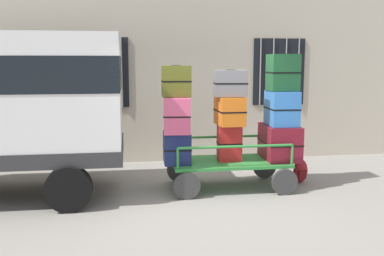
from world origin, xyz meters
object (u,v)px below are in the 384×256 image
at_px(suitcase_left_bottom, 177,147).
at_px(suitcase_midleft_middle, 230,111).
at_px(suitcase_left_top, 176,81).
at_px(suitcase_center_bottom, 280,142).
at_px(luggage_cart, 229,166).
at_px(suitcase_left_middle, 177,115).
at_px(suitcase_midleft_top, 230,83).
at_px(backpack, 301,171).
at_px(suitcase_center_top, 283,73).
at_px(suitcase_center_middle, 282,108).
at_px(suitcase_midleft_bottom, 229,143).

distance_m(suitcase_left_bottom, suitcase_midleft_middle, 1.12).
height_order(suitcase_left_top, suitcase_center_bottom, suitcase_left_top).
relative_size(luggage_cart, suitcase_left_top, 3.99).
xyz_separation_m(suitcase_left_middle, suitcase_midleft_top, (0.93, 0.02, 0.53)).
distance_m(suitcase_left_top, suitcase_midleft_top, 0.94).
relative_size(suitcase_midleft_middle, suitcase_center_bottom, 0.70).
bearing_deg(backpack, suitcase_left_top, -177.13).
bearing_deg(suitcase_center_top, luggage_cart, 178.22).
bearing_deg(suitcase_center_middle, luggage_cart, 178.43).
relative_size(luggage_cart, suitcase_center_bottom, 2.35).
height_order(suitcase_midleft_bottom, suitcase_center_bottom, suitcase_midleft_bottom).
height_order(suitcase_center_bottom, suitcase_center_middle, suitcase_center_middle).
bearing_deg(suitcase_midleft_middle, suitcase_midleft_bottom, -90.00).
height_order(suitcase_left_bottom, backpack, suitcase_left_bottom).
relative_size(luggage_cart, suitcase_midleft_bottom, 3.30).
distance_m(suitcase_midleft_middle, backpack, 1.83).
xyz_separation_m(suitcase_left_bottom, suitcase_center_middle, (1.87, -0.01, 0.65)).
height_order(suitcase_midleft_top, backpack, suitcase_midleft_top).
relative_size(suitcase_left_middle, suitcase_center_middle, 1.12).
height_order(suitcase_left_middle, suitcase_center_bottom, suitcase_left_middle).
distance_m(suitcase_midleft_top, suitcase_center_top, 0.95).
height_order(suitcase_left_top, suitcase_center_top, suitcase_center_top).
xyz_separation_m(suitcase_center_bottom, backpack, (0.47, 0.12, -0.59)).
distance_m(luggage_cart, suitcase_center_bottom, 1.02).
bearing_deg(suitcase_center_middle, suitcase_midleft_top, 179.39).
relative_size(suitcase_left_middle, suitcase_center_top, 1.15).
bearing_deg(suitcase_center_top, suitcase_left_middle, -179.81).
height_order(luggage_cart, suitcase_midleft_middle, suitcase_midleft_middle).
bearing_deg(suitcase_midleft_middle, suitcase_center_bottom, 1.12).
bearing_deg(suitcase_left_top, suitcase_center_middle, -1.83).
xyz_separation_m(luggage_cart, suitcase_midleft_bottom, (0.00, 0.00, 0.42)).
xyz_separation_m(suitcase_midleft_top, suitcase_center_top, (0.93, -0.01, 0.18)).
distance_m(suitcase_midleft_middle, suitcase_center_top, 1.14).
bearing_deg(suitcase_midleft_middle, suitcase_center_top, -2.77).
bearing_deg(luggage_cart, suitcase_left_middle, -177.84).
bearing_deg(suitcase_center_bottom, luggage_cart, -177.89).
height_order(suitcase_left_middle, suitcase_midleft_middle, suitcase_left_middle).
bearing_deg(suitcase_left_middle, suitcase_left_top, 90.00).
bearing_deg(suitcase_midleft_middle, backpack, 5.50).
relative_size(suitcase_midleft_middle, suitcase_center_middle, 0.96).
bearing_deg(suitcase_left_bottom, suitcase_midleft_bottom, 1.06).
xyz_separation_m(suitcase_midleft_bottom, suitcase_center_top, (0.93, -0.03, 1.23)).
bearing_deg(suitcase_midleft_bottom, suitcase_left_top, 178.17).
relative_size(suitcase_midleft_bottom, suitcase_center_middle, 0.97).
height_order(luggage_cart, suitcase_left_bottom, suitcase_left_bottom).
xyz_separation_m(suitcase_midleft_middle, suitcase_center_top, (0.93, -0.05, 0.66)).
bearing_deg(suitcase_left_top, suitcase_left_middle, -90.00).
height_order(suitcase_center_top, backpack, suitcase_center_top).
bearing_deg(suitcase_left_top, backpack, 2.87).
bearing_deg(suitcase_center_middle, suitcase_left_top, 178.17).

